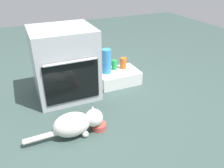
# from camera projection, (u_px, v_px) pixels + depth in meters

# --- Properties ---
(ground) EXTENTS (8.00, 8.00, 0.00)m
(ground) POSITION_uv_depth(u_px,v_px,m) (83.00, 109.00, 2.34)
(ground) COLOR #384C47
(oven) EXTENTS (0.65, 0.63, 0.77)m
(oven) POSITION_uv_depth(u_px,v_px,m) (65.00, 63.00, 2.44)
(oven) COLOR #B7BABF
(oven) RESTS_ON ground
(pantry_cabinet) EXTENTS (0.51, 0.34, 0.16)m
(pantry_cabinet) POSITION_uv_depth(u_px,v_px,m) (118.00, 77.00, 2.83)
(pantry_cabinet) COLOR white
(pantry_cabinet) RESTS_ON ground
(food_bowl) EXTENTS (0.13, 0.13, 0.08)m
(food_bowl) POSITION_uv_depth(u_px,v_px,m) (99.00, 126.00, 2.06)
(food_bowl) COLOR #C64C47
(food_bowl) RESTS_ON ground
(cat) EXTENTS (0.70, 0.22, 0.23)m
(cat) POSITION_uv_depth(u_px,v_px,m) (76.00, 123.00, 1.94)
(cat) COLOR silver
(cat) RESTS_ON ground
(water_bottle) EXTENTS (0.11, 0.11, 0.30)m
(water_bottle) POSITION_uv_depth(u_px,v_px,m) (107.00, 61.00, 2.68)
(water_bottle) COLOR #388CD1
(water_bottle) RESTS_ON pantry_cabinet
(soda_can) EXTENTS (0.07, 0.07, 0.12)m
(soda_can) POSITION_uv_depth(u_px,v_px,m) (114.00, 65.00, 2.81)
(soda_can) COLOR green
(soda_can) RESTS_ON pantry_cabinet
(sauce_jar) EXTENTS (0.08, 0.08, 0.14)m
(sauce_jar) POSITION_uv_depth(u_px,v_px,m) (123.00, 63.00, 2.84)
(sauce_jar) COLOR #D16023
(sauce_jar) RESTS_ON pantry_cabinet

